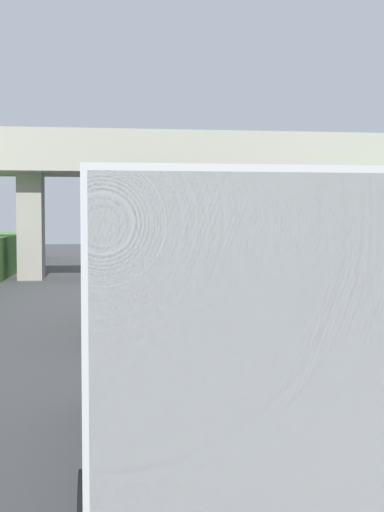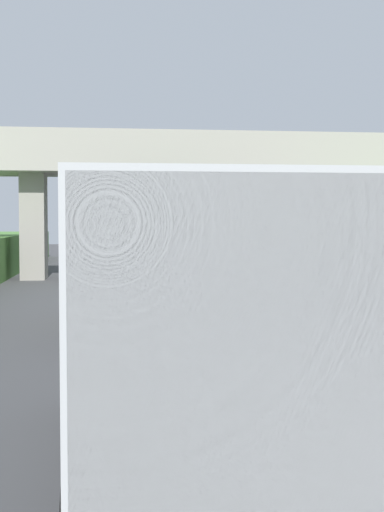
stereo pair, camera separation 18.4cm
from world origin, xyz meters
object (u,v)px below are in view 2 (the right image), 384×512
Objects in this scene: overhead_highway_sign at (163,203)px; truck_silver at (179,317)px; truck_orange at (121,237)px; truck_yellow at (150,264)px; car_white at (140,283)px.

truck_silver is (-1.81, -25.16, -2.07)m from overhead_highway_sign.
overhead_highway_sign reaches higher than truck_orange.
truck_silver is at bearing -94.11° from overhead_highway_sign.
truck_yellow reaches higher than car_white.
car_white is (0.34, 17.27, -1.08)m from truck_silver.
truck_orange is 29.20m from car_white.
truck_orange is at bearing 94.42° from overhead_highway_sign.
truck_silver is 46.44m from truck_orange.
truck_yellow is 6.74m from car_white.
truck_silver is 1.00× the size of truck_orange.
overhead_highway_sign is 0.81× the size of truck_yellow.
truck_silver is at bearing -91.12° from car_white.
overhead_highway_sign is at bearing 84.05° from truck_yellow.
car_white is at bearing -89.66° from truck_orange.
truck_silver is 17.30m from car_white.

